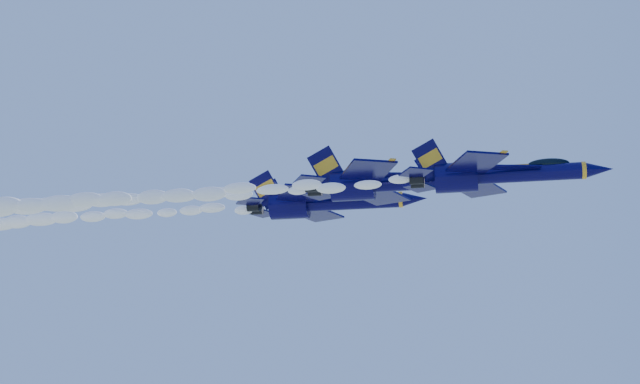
# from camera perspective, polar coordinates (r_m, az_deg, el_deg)

# --- Properties ---
(jet_lead) EXTENTS (16.95, 13.91, 6.30)m
(jet_lead) POSITION_cam_1_polar(r_m,az_deg,el_deg) (77.37, 11.22, 1.13)
(jet_lead) COLOR #07043B
(smoke_trail_jet_lead) EXTENTS (46.57, 1.89, 1.70)m
(smoke_trail_jet_lead) POSITION_cam_1_polar(r_m,az_deg,el_deg) (82.56, -10.44, -0.27)
(smoke_trail_jet_lead) COLOR white
(jet_second) EXTENTS (19.48, 15.98, 7.24)m
(jet_second) POSITION_cam_1_polar(r_m,az_deg,el_deg) (85.61, 4.70, 0.64)
(jet_second) COLOR #07043B
(smoke_trail_jet_second) EXTENTS (46.57, 2.17, 1.95)m
(smoke_trail_jet_second) POSITION_cam_1_polar(r_m,az_deg,el_deg) (93.95, -14.83, -0.62)
(smoke_trail_jet_second) COLOR white
(jet_third) EXTENTS (19.32, 15.85, 7.18)m
(jet_third) POSITION_cam_1_polar(r_m,az_deg,el_deg) (95.53, 0.31, -0.68)
(jet_third) COLOR #07043B
(smoke_trail_jet_third) EXTENTS (46.57, 2.15, 1.94)m
(smoke_trail_jet_third) POSITION_cam_1_polar(r_m,az_deg,el_deg) (105.56, -16.79, -1.69)
(smoke_trail_jet_third) COLOR white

